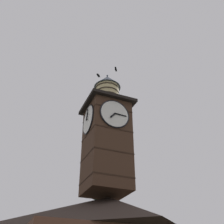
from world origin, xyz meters
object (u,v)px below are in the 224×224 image
at_px(moon, 97,205).
at_px(flying_bird_low, 98,75).
at_px(flying_bird_high, 116,70).
at_px(clock_tower, 107,134).

height_order(moon, flying_bird_low, flying_bird_low).
distance_m(flying_bird_high, flying_bird_low, 2.16).
bearing_deg(clock_tower, moon, -109.30).
bearing_deg(flying_bird_high, moon, -107.99).
height_order(flying_bird_high, flying_bird_low, flying_bird_high).
xyz_separation_m(flying_bird_high, flying_bird_low, (1.79, -0.21, -1.20)).
bearing_deg(flying_bird_high, clock_tower, 49.04).
xyz_separation_m(clock_tower, flying_bird_low, (0.05, -2.21, 7.50)).
bearing_deg(flying_bird_low, moon, -110.34).
relative_size(clock_tower, flying_bird_high, 15.64).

